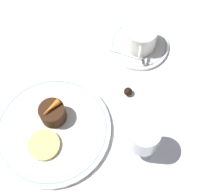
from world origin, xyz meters
TOP-DOWN VIEW (x-y plane):
  - ground_plane at (0.00, 0.00)m, footprint 3.00×3.00m
  - dinner_plate at (0.03, -0.04)m, footprint 0.28×0.28m
  - saucer at (-0.24, 0.15)m, footprint 0.16×0.16m
  - coffee_cup at (-0.24, 0.15)m, footprint 0.11×0.08m
  - spoon at (-0.19, 0.14)m, footprint 0.04×0.12m
  - wine_glass at (0.05, 0.18)m, footprint 0.07×0.07m
  - dessert_cake at (-0.00, -0.04)m, footprint 0.06×0.06m
  - carrot_garnish at (-0.00, -0.04)m, footprint 0.05×0.04m
  - pineapple_slice at (0.07, -0.05)m, footprint 0.07×0.07m
  - chocolate_truffle at (-0.09, 0.13)m, footprint 0.02×0.02m

SIDE VIEW (x-z plane):
  - ground_plane at x=0.00m, z-range 0.00..0.00m
  - saucer at x=-0.24m, z-range 0.00..0.01m
  - dinner_plate at x=0.03m, z-range 0.00..0.02m
  - chocolate_truffle at x=-0.09m, z-range 0.00..0.02m
  - spoon at x=-0.19m, z-range 0.01..0.01m
  - pineapple_slice at x=0.07m, z-range 0.01..0.02m
  - dessert_cake at x=0.00m, z-range 0.01..0.06m
  - coffee_cup at x=-0.24m, z-range 0.01..0.08m
  - carrot_garnish at x=0.00m, z-range 0.06..0.07m
  - wine_glass at x=0.05m, z-range 0.02..0.13m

